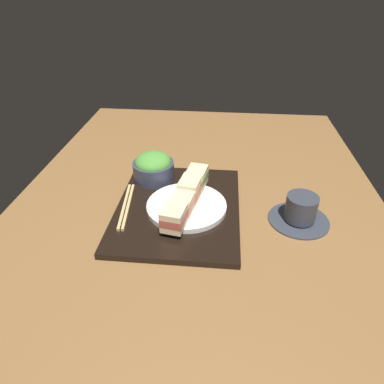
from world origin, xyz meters
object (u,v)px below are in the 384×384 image
(sandwich_inner_near, at_px, (190,189))
(sandwich_farmost, at_px, (174,217))
(sandwich_plate, at_px, (187,206))
(sandwich_inner_far, at_px, (183,203))
(salad_bowl, at_px, (153,167))
(chopsticks_pair, at_px, (126,206))
(sandwich_nearmost, at_px, (197,178))
(coffee_cup, at_px, (300,211))

(sandwich_inner_near, bearing_deg, sandwich_farmost, -11.39)
(sandwich_plate, distance_m, sandwich_inner_far, 0.04)
(sandwich_inner_far, xyz_separation_m, salad_bowl, (-0.17, -0.10, 0.00))
(sandwich_farmost, bearing_deg, salad_bowl, -157.80)
(sandwich_inner_far, bearing_deg, sandwich_farmost, -11.39)
(sandwich_plate, distance_m, sandwich_inner_near, 0.05)
(sandwich_plate, relative_size, chopsticks_pair, 1.04)
(salad_bowl, height_order, chopsticks_pair, salad_bowl)
(sandwich_nearmost, bearing_deg, sandwich_inner_far, -11.39)
(sandwich_plate, relative_size, sandwich_farmost, 2.60)
(chopsticks_pair, xyz_separation_m, coffee_cup, (-0.01, 0.44, 0.01))
(sandwich_nearmost, height_order, coffee_cup, sandwich_nearmost)
(sandwich_nearmost, height_order, chopsticks_pair, sandwich_nearmost)
(sandwich_inner_far, relative_size, salad_bowl, 0.70)
(sandwich_inner_far, distance_m, coffee_cup, 0.29)
(salad_bowl, relative_size, coffee_cup, 0.78)
(sandwich_inner_near, height_order, salad_bowl, salad_bowl)
(sandwich_inner_far, bearing_deg, salad_bowl, -148.12)
(sandwich_farmost, bearing_deg, sandwich_nearmost, 168.61)
(sandwich_plate, xyz_separation_m, chopsticks_pair, (0.01, -0.15, -0.00))
(sandwich_nearmost, relative_size, sandwich_inner_near, 1.00)
(sandwich_nearmost, bearing_deg, chopsticks_pair, -60.55)
(sandwich_farmost, distance_m, salad_bowl, 0.25)
(sandwich_inner_far, xyz_separation_m, coffee_cup, (-0.03, 0.29, -0.02))
(sandwich_inner_far, height_order, chopsticks_pair, sandwich_inner_far)
(sandwich_inner_near, bearing_deg, sandwich_nearmost, 168.61)
(sandwich_plate, height_order, coffee_cup, coffee_cup)
(sandwich_plate, relative_size, sandwich_inner_near, 2.46)
(sandwich_nearmost, height_order, sandwich_farmost, same)
(sandwich_farmost, bearing_deg, sandwich_inner_far, 168.61)
(salad_bowl, bearing_deg, sandwich_plate, 38.55)
(sandwich_farmost, xyz_separation_m, chopsticks_pair, (-0.08, -0.14, -0.04))
(sandwich_plate, height_order, sandwich_inner_far, sandwich_inner_far)
(sandwich_inner_near, xyz_separation_m, chopsticks_pair, (0.04, -0.16, -0.04))
(sandwich_plate, xyz_separation_m, sandwich_farmost, (0.09, -0.02, 0.03))
(sandwich_inner_near, distance_m, sandwich_farmost, 0.12)
(sandwich_nearmost, distance_m, sandwich_inner_near, 0.06)
(salad_bowl, bearing_deg, sandwich_farmost, 22.20)
(sandwich_nearmost, xyz_separation_m, sandwich_inner_far, (0.12, -0.02, -0.00))
(sandwich_nearmost, distance_m, sandwich_farmost, 0.18)
(sandwich_plate, relative_size, sandwich_inner_far, 2.46)
(salad_bowl, bearing_deg, chopsticks_pair, -16.62)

